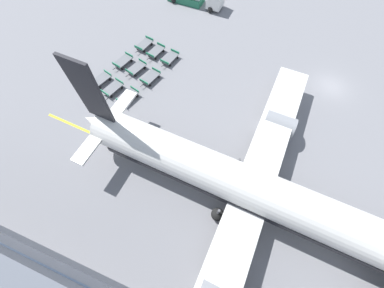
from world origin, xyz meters
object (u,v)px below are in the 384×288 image
baggage_dolly_row_near_col_b (123,61)px  baggage_dolly_row_mid_a_col_a (156,51)px  baggage_dolly_row_near_col_c (101,80)px  baggage_dolly_row_mid_b_col_a (170,58)px  baggage_dolly_row_mid_a_col_b (136,68)px  baggage_dolly_row_mid_b_col_c (128,97)px  baggage_dolly_row_mid_b_col_b (150,77)px  baggage_dolly_row_near_col_a (144,45)px  baggage_dolly_row_mid_a_col_c (113,88)px  airplane (262,194)px

baggage_dolly_row_near_col_b → baggage_dolly_row_mid_a_col_a: same height
baggage_dolly_row_near_col_c → baggage_dolly_row_mid_b_col_a: (-7.14, 6.84, 0.00)m
baggage_dolly_row_mid_a_col_b → baggage_dolly_row_mid_b_col_a: (-3.50, 3.47, 0.00)m
baggage_dolly_row_mid_b_col_a → baggage_dolly_row_mid_b_col_c: (8.39, -2.07, 0.00)m
baggage_dolly_row_mid_b_col_c → baggage_dolly_row_near_col_c: bearing=-104.7°
baggage_dolly_row_near_col_c → baggage_dolly_row_mid_b_col_b: size_ratio=1.00×
baggage_dolly_row_near_col_b → baggage_dolly_row_mid_b_col_c: same height
baggage_dolly_row_near_col_a → baggage_dolly_row_near_col_c: size_ratio=1.00×
baggage_dolly_row_mid_a_col_a → baggage_dolly_row_mid_a_col_b: size_ratio=1.00×
baggage_dolly_row_mid_a_col_a → baggage_dolly_row_mid_a_col_b: bearing=-14.3°
baggage_dolly_row_mid_a_col_c → baggage_dolly_row_mid_b_col_b: (-3.52, 3.68, 0.00)m
baggage_dolly_row_mid_a_col_b → baggage_dolly_row_mid_b_col_c: size_ratio=1.00×
baggage_dolly_row_mid_a_col_c → baggage_dolly_row_mid_b_col_b: bearing=133.7°
baggage_dolly_row_near_col_b → baggage_dolly_row_mid_b_col_c: size_ratio=1.00×
baggage_dolly_row_near_col_a → baggage_dolly_row_mid_b_col_b: bearing=34.0°
baggage_dolly_row_mid_b_col_c → baggage_dolly_row_mid_b_col_a: bearing=166.1°
baggage_dolly_row_mid_b_col_b → baggage_dolly_row_mid_a_col_c: bearing=-46.3°
baggage_dolly_row_near_col_b → airplane: bearing=60.4°
baggage_dolly_row_mid_a_col_a → baggage_dolly_row_mid_a_col_b: (4.02, -1.02, 0.00)m
airplane → baggage_dolly_row_mid_b_col_b: (-11.20, -17.18, -2.48)m
baggage_dolly_row_near_col_b → baggage_dolly_row_mid_a_col_b: same height
baggage_dolly_row_mid_b_col_c → baggage_dolly_row_mid_a_col_c: bearing=-101.8°
baggage_dolly_row_near_col_a → baggage_dolly_row_near_col_b: same height
baggage_dolly_row_near_col_c → baggage_dolly_row_mid_a_col_a: same height
airplane → baggage_dolly_row_mid_a_col_b: (-12.04, -19.74, -2.48)m
baggage_dolly_row_near_col_b → baggage_dolly_row_mid_b_col_a: (-2.99, 5.84, 0.00)m
baggage_dolly_row_mid_b_col_c → baggage_dolly_row_mid_a_col_a: bearing=-177.6°
baggage_dolly_row_near_col_a → baggage_dolly_row_mid_b_col_c: size_ratio=1.00×
baggage_dolly_row_near_col_c → baggage_dolly_row_mid_a_col_b: bearing=137.1°
baggage_dolly_row_mid_a_col_c → baggage_dolly_row_mid_a_col_b: bearing=165.6°
baggage_dolly_row_near_col_b → baggage_dolly_row_mid_b_col_a: 6.57m
baggage_dolly_row_near_col_c → baggage_dolly_row_mid_b_col_c: (1.25, 4.78, 0.00)m
baggage_dolly_row_mid_a_col_a → baggage_dolly_row_mid_b_col_a: 2.50m
baggage_dolly_row_mid_a_col_b → baggage_dolly_row_mid_b_col_c: same height
baggage_dolly_row_mid_b_col_c → baggage_dolly_row_mid_b_col_b: bearing=164.0°
baggage_dolly_row_mid_a_col_c → baggage_dolly_row_near_col_a: bearing=-179.5°
baggage_dolly_row_near_col_b → baggage_dolly_row_near_col_c: bearing=-13.6°
baggage_dolly_row_near_col_c → baggage_dolly_row_mid_a_col_c: size_ratio=1.00×
baggage_dolly_row_near_col_b → baggage_dolly_row_mid_a_col_c: size_ratio=1.00×
baggage_dolly_row_near_col_b → baggage_dolly_row_near_col_c: 4.26m
baggage_dolly_row_mid_a_col_c → baggage_dolly_row_mid_b_col_c: (0.53, 2.52, 0.00)m
baggage_dolly_row_mid_a_col_b → baggage_dolly_row_mid_b_col_a: same height
airplane → baggage_dolly_row_mid_a_col_b: bearing=-121.4°
baggage_dolly_row_near_col_a → baggage_dolly_row_mid_b_col_a: size_ratio=1.00×
baggage_dolly_row_mid_a_col_c → baggage_dolly_row_mid_b_col_c: 2.58m
baggage_dolly_row_near_col_a → baggage_dolly_row_mid_a_col_c: (9.10, 0.08, 0.00)m
baggage_dolly_row_mid_b_col_b → baggage_dolly_row_mid_b_col_c: 4.21m
airplane → baggage_dolly_row_near_col_b: (-12.55, -22.11, -2.48)m
baggage_dolly_row_near_col_a → baggage_dolly_row_mid_a_col_a: same height
baggage_dolly_row_mid_a_col_b → baggage_dolly_row_mid_b_col_c: 5.08m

